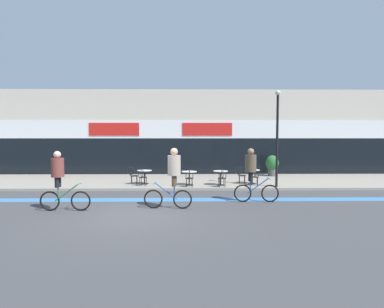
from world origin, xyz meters
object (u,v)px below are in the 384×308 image
(lamp_post, at_px, (277,131))
(cyclist_1, at_px, (173,173))
(cafe_chair_0_near, at_px, (143,176))
(cyclist_2, at_px, (252,171))
(cafe_chair_0_side, at_px, (133,174))
(bistro_table_3, at_px, (252,174))
(cafe_chair_1_near, at_px, (189,177))
(cafe_chair_3_near, at_px, (255,176))
(bistro_table_1, at_px, (189,175))
(planter_pot, at_px, (272,164))
(cafe_chair_3_side, at_px, (241,174))
(bistro_table_0, at_px, (145,174))
(cyclist_0, at_px, (60,177))
(bistro_table_2, at_px, (221,175))
(cafe_chair_2_near, at_px, (222,177))

(lamp_post, distance_m, cyclist_1, 6.56)
(cafe_chair_0_near, distance_m, cyclist_1, 4.72)
(cyclist_2, bearing_deg, cafe_chair_0_side, 146.77)
(bistro_table_3, bearing_deg, cafe_chair_0_side, -179.72)
(cafe_chair_0_side, bearing_deg, lamp_post, -12.78)
(cafe_chair_0_side, relative_size, cafe_chair_1_near, 1.00)
(cafe_chair_0_near, bearing_deg, cafe_chair_3_near, -81.59)
(cafe_chair_1_near, bearing_deg, cafe_chair_0_side, 69.45)
(bistro_table_1, bearing_deg, cafe_chair_0_near, -174.55)
(cafe_chair_0_side, bearing_deg, planter_pot, 15.54)
(cafe_chair_3_near, height_order, cafe_chair_3_side, same)
(bistro_table_0, height_order, bistro_table_3, bistro_table_3)
(cyclist_2, bearing_deg, cafe_chair_1_near, 133.15)
(planter_pot, xyz_separation_m, lamp_post, (-0.94, -4.12, 2.06))
(cafe_chair_0_side, distance_m, lamp_post, 7.78)
(bistro_table_0, relative_size, bistro_table_1, 0.97)
(planter_pot, bearing_deg, cyclist_0, -139.96)
(cyclist_2, bearing_deg, planter_pot, 70.26)
(cafe_chair_0_side, xyz_separation_m, cyclist_2, (5.51, -3.89, 0.62))
(bistro_table_1, height_order, bistro_table_2, bistro_table_2)
(planter_pot, bearing_deg, cyclist_1, -126.32)
(bistro_table_2, bearing_deg, lamp_post, -11.54)
(cafe_chair_2_near, xyz_separation_m, lamp_post, (2.74, 0.06, 2.28))
(cafe_chair_3_side, distance_m, cyclist_0, 9.07)
(bistro_table_0, xyz_separation_m, cafe_chair_1_near, (2.38, -1.02, -0.01))
(cafe_chair_0_near, bearing_deg, cafe_chair_1_near, -91.31)
(bistro_table_0, height_order, planter_pot, planter_pot)
(cafe_chair_1_near, bearing_deg, bistro_table_0, 64.86)
(cafe_chair_1_near, relative_size, cyclist_2, 0.41)
(cafe_chair_0_near, bearing_deg, bistro_table_3, -75.40)
(cyclist_1, bearing_deg, cafe_chair_1_near, -95.45)
(cafe_chair_1_near, bearing_deg, cyclist_2, -140.67)
(cafe_chair_0_near, distance_m, cafe_chair_1_near, 2.42)
(cafe_chair_3_side, bearing_deg, cafe_chair_1_near, -153.46)
(cafe_chair_3_side, relative_size, cyclist_2, 0.41)
(cafe_chair_2_near, distance_m, cafe_chair_3_side, 1.57)
(cafe_chair_3_side, relative_size, cyclist_1, 0.40)
(cafe_chair_2_near, bearing_deg, cafe_chair_3_side, -51.22)
(cafe_chair_1_near, relative_size, planter_pot, 0.68)
(cafe_chair_0_near, xyz_separation_m, cafe_chair_2_near, (4.01, -0.45, 0.00))
(bistro_table_1, bearing_deg, planter_pot, 33.49)
(cafe_chair_0_side, bearing_deg, bistro_table_0, -4.44)
(bistro_table_3, relative_size, cyclist_2, 0.36)
(cafe_chair_0_side, bearing_deg, bistro_table_3, -4.78)
(bistro_table_0, bearing_deg, cyclist_2, -38.57)
(cyclist_1, bearing_deg, cyclist_0, 7.46)
(cafe_chair_0_side, height_order, lamp_post, lamp_post)
(bistro_table_2, bearing_deg, cafe_chair_0_side, 174.58)
(bistro_table_0, bearing_deg, cafe_chair_1_near, -23.31)
(cafe_chair_1_near, relative_size, lamp_post, 0.19)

